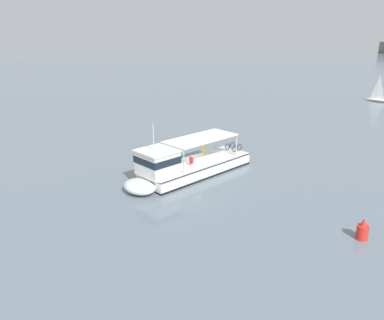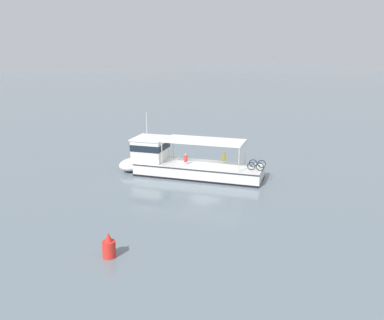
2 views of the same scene
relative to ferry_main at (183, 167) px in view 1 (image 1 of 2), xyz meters
The scene contains 4 objects.
ground_plane 2.46m from the ferry_main, 165.64° to the left, with size 400.00×400.00×0.00m, color slate.
ferry_main is the anchor object (origin of this frame).
sailboat_near_port 51.13m from the ferry_main, 133.84° to the left, with size 4.42×4.35×5.40m.
channel_buoy 14.86m from the ferry_main, 44.41° to the left, with size 0.70×0.70×1.40m.
Camera 1 is at (31.90, -1.55, 11.83)m, focal length 34.81 mm.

